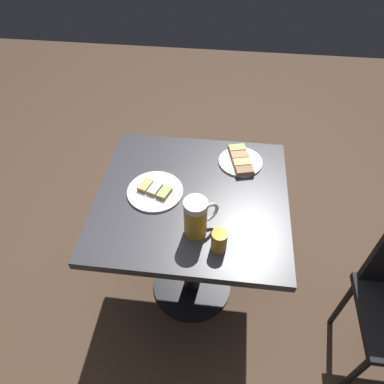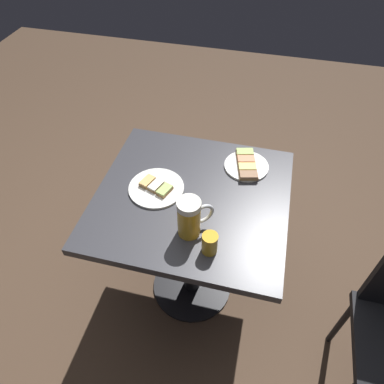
% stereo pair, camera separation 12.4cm
% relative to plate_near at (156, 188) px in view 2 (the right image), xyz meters
% --- Properties ---
extents(ground_plane, '(6.00, 6.00, 0.00)m').
position_rel_plate_near_xyz_m(ground_plane, '(0.00, -0.16, -0.78)').
color(ground_plane, '#4C3828').
extents(cafe_table, '(0.75, 0.79, 0.77)m').
position_rel_plate_near_xyz_m(cafe_table, '(0.00, -0.16, -0.17)').
color(cafe_table, black).
rests_on(cafe_table, ground_plane).
extents(plate_near, '(0.23, 0.23, 0.03)m').
position_rel_plate_near_xyz_m(plate_near, '(0.00, 0.00, 0.00)').
color(plate_near, white).
rests_on(plate_near, cafe_table).
extents(plate_far, '(0.21, 0.20, 0.03)m').
position_rel_plate_near_xyz_m(plate_far, '(0.23, -0.35, 0.00)').
color(plate_far, white).
rests_on(plate_far, cafe_table).
extents(beer_mug, '(0.11, 0.13, 0.17)m').
position_rel_plate_near_xyz_m(beer_mug, '(-0.18, -0.19, 0.08)').
color(beer_mug, gold).
rests_on(beer_mug, cafe_table).
extents(beer_glass_small, '(0.06, 0.06, 0.09)m').
position_rel_plate_near_xyz_m(beer_glass_small, '(-0.25, -0.28, 0.03)').
color(beer_glass_small, gold).
rests_on(beer_glass_small, cafe_table).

